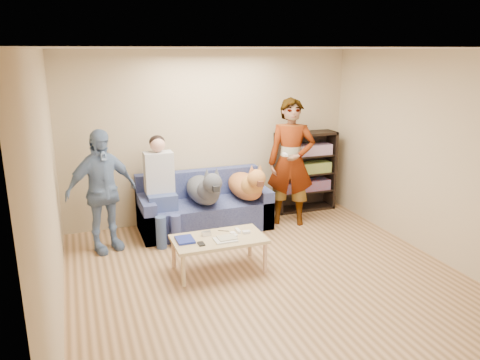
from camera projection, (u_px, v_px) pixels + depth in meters
name	position (u px, v px, depth m)	size (l,w,h in m)	color
ground	(277.00, 288.00, 5.25)	(5.00, 5.00, 0.00)	brown
ceiling	(282.00, 48.00, 4.55)	(5.00, 5.00, 0.00)	white
wall_back	(211.00, 137.00, 7.16)	(4.50, 4.50, 0.00)	tan
wall_front	(465.00, 286.00, 2.64)	(4.50, 4.50, 0.00)	tan
wall_left	(49.00, 200.00, 4.15)	(5.00, 5.00, 0.00)	tan
wall_right	(449.00, 160.00, 5.65)	(5.00, 5.00, 0.00)	tan
blanket	(249.00, 195.00, 7.01)	(0.36, 0.30, 0.12)	#ABACB0
person_standing_right	(291.00, 162.00, 7.00)	(0.70, 0.46, 1.91)	gray
person_standing_left	(102.00, 191.00, 6.05)	(0.96, 0.40, 1.63)	#6E81B1
held_controller	(285.00, 154.00, 6.70)	(0.04, 0.13, 0.03)	white
notebook_blue	(185.00, 240.00, 5.49)	(0.20, 0.26, 0.03)	navy
papers	(225.00, 240.00, 5.51)	(0.26, 0.20, 0.01)	silver
magazine	(227.00, 238.00, 5.53)	(0.22, 0.17, 0.01)	#AAA288
camera_silver	(206.00, 233.00, 5.64)	(0.11, 0.06, 0.05)	silver
controller_a	(238.00, 231.00, 5.76)	(0.04, 0.13, 0.03)	white
controller_b	(246.00, 232.00, 5.71)	(0.09, 0.06, 0.03)	silver
headphone_cup_a	(235.00, 235.00, 5.63)	(0.07, 0.07, 0.02)	silver
headphone_cup_b	(233.00, 233.00, 5.70)	(0.07, 0.07, 0.02)	white
pen_orange	(221.00, 243.00, 5.43)	(0.01, 0.01, 0.14)	orange
pen_black	(224.00, 231.00, 5.78)	(0.01, 0.01, 0.14)	black
wallet	(201.00, 244.00, 5.39)	(0.07, 0.12, 0.01)	black
sofa	(204.00, 209.00, 6.99)	(1.90, 0.85, 0.82)	#515B93
person_seated	(161.00, 184.00, 6.52)	(0.40, 0.73, 1.47)	#3A4E7F
dog_gray	(205.00, 189.00, 6.72)	(0.44, 1.26, 0.63)	#4D5057
dog_tan	(247.00, 185.00, 6.93)	(0.43, 1.17, 0.62)	#AA7034
coffee_table	(219.00, 241.00, 5.59)	(1.10, 0.60, 0.42)	tan
bookshelf	(305.00, 170.00, 7.69)	(1.00, 0.34, 1.30)	black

